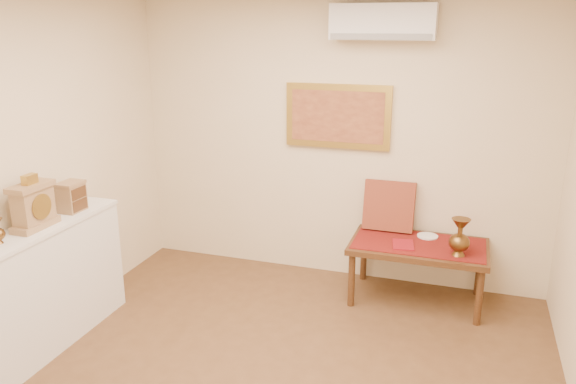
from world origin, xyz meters
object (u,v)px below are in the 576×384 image
at_px(wooden_chest, 72,197).
at_px(mantel_clock, 33,205).
at_px(display_ledge, 21,301).
at_px(brass_urn_tall, 460,233).
at_px(low_table, 418,251).

bearing_deg(wooden_chest, mantel_clock, -90.51).
bearing_deg(mantel_clock, wooden_chest, 89.49).
xyz_separation_m(display_ledge, wooden_chest, (0.02, 0.64, 0.61)).
height_order(brass_urn_tall, display_ledge, display_ledge).
bearing_deg(brass_urn_tall, wooden_chest, -160.31).
bearing_deg(low_table, wooden_chest, -154.94).
height_order(brass_urn_tall, wooden_chest, wooden_chest).
distance_m(mantel_clock, low_table, 3.20).
bearing_deg(low_table, brass_urn_tall, -26.39).
bearing_deg(low_table, mantel_clock, -148.15).
bearing_deg(mantel_clock, low_table, 31.85).
distance_m(brass_urn_tall, wooden_chest, 3.20).
bearing_deg(mantel_clock, brass_urn_tall, 26.30).
bearing_deg(brass_urn_tall, mantel_clock, -153.70).
height_order(display_ledge, low_table, display_ledge).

